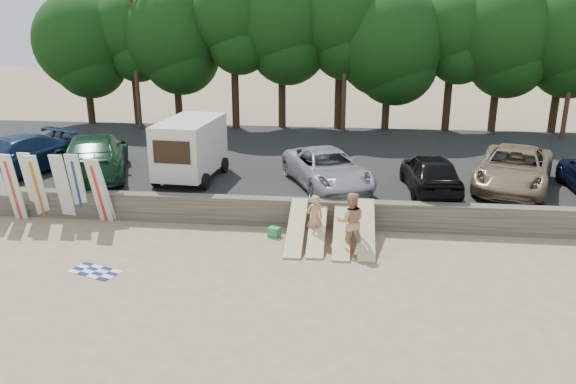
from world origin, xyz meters
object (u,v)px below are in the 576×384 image
at_px(cooler, 274,232).
at_px(car_3, 430,172).
at_px(car_2, 327,169).
at_px(car_4, 514,168).
at_px(car_1, 95,155).
at_px(box_trailer, 190,146).
at_px(beachgoer_b, 351,222).
at_px(beachgoer_a, 315,218).
at_px(car_0, 10,158).

bearing_deg(cooler, car_3, 55.83).
distance_m(car_2, car_4, 7.29).
bearing_deg(car_1, cooler, 133.17).
bearing_deg(box_trailer, beachgoer_b, -32.58).
bearing_deg(beachgoer_a, cooler, -29.02).
xyz_separation_m(box_trailer, car_3, (9.59, -0.61, -0.63)).
bearing_deg(car_3, car_0, -4.83).
bearing_deg(car_0, beachgoer_b, 4.34).
bearing_deg(car_4, car_2, -155.22).
bearing_deg(car_2, cooler, -136.62).
height_order(car_2, car_4, car_4).
height_order(car_2, beachgoer_b, car_2).
distance_m(car_1, beachgoer_b, 11.82).
bearing_deg(car_2, car_0, 157.14).
xyz_separation_m(car_0, car_3, (17.23, -0.13, -0.06)).
relative_size(car_2, car_3, 1.17).
height_order(car_2, car_3, car_3).
bearing_deg(car_3, car_1, -6.86).
bearing_deg(car_3, car_4, -170.18).
bearing_deg(cooler, beachgoer_a, 15.35).
height_order(car_0, beachgoer_a, car_0).
xyz_separation_m(car_1, car_3, (13.71, -0.59, -0.15)).
relative_size(car_3, beachgoer_b, 2.31).
height_order(car_4, cooler, car_4).
height_order(car_2, cooler, car_2).
distance_m(beachgoer_a, cooler, 1.54).
distance_m(car_3, cooler, 6.73).
bearing_deg(car_1, box_trailer, 160.36).
height_order(car_2, beachgoer_a, car_2).
xyz_separation_m(box_trailer, car_2, (5.63, -0.38, -0.66)).
relative_size(car_1, car_2, 1.19).
relative_size(box_trailer, car_3, 0.91).
height_order(car_1, beachgoer_b, car_1).
height_order(box_trailer, car_1, box_trailer).
xyz_separation_m(car_0, beachgoer_b, (14.23, -4.50, -0.56)).
relative_size(car_1, beachgoer_b, 3.23).
bearing_deg(beachgoer_b, beachgoer_a, -32.12).
distance_m(car_4, beachgoer_b, 8.20).
relative_size(car_0, cooler, 14.94).
relative_size(car_1, car_3, 1.40).
relative_size(box_trailer, car_0, 0.71).
height_order(car_3, beachgoer_b, car_3).
relative_size(beachgoer_a, cooler, 4.21).
height_order(box_trailer, beachgoer_a, box_trailer).
bearing_deg(beachgoer_b, car_4, -144.08).
bearing_deg(beachgoer_b, car_3, -128.10).
bearing_deg(car_0, car_4, 23.88).
distance_m(car_1, cooler, 9.23).
bearing_deg(car_3, beachgoer_a, 37.25).
height_order(beachgoer_a, beachgoer_b, beachgoer_b).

